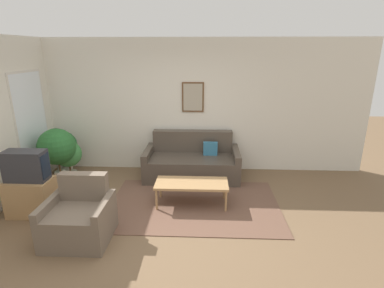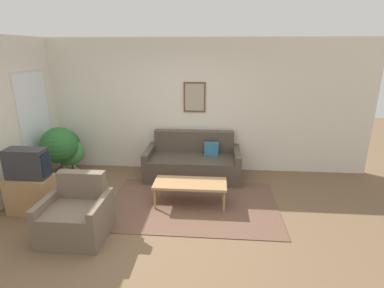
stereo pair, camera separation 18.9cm
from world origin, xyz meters
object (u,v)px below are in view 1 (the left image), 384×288
(tv, at_px, (26,166))
(armchair, at_px, (79,219))
(potted_plant_tall, at_px, (57,148))
(couch, at_px, (192,162))
(coffee_table, at_px, (192,184))

(tv, height_order, armchair, tv)
(potted_plant_tall, bearing_deg, tv, -86.63)
(couch, distance_m, potted_plant_tall, 2.57)
(armchair, relative_size, potted_plant_tall, 0.77)
(tv, relative_size, potted_plant_tall, 0.56)
(armchair, bearing_deg, couch, 41.41)
(armchair, bearing_deg, coffee_table, 19.05)
(tv, xyz_separation_m, potted_plant_tall, (-0.06, 1.09, -0.08))
(couch, height_order, coffee_table, couch)
(coffee_table, xyz_separation_m, armchair, (-1.47, -0.99, -0.07))
(potted_plant_tall, bearing_deg, couch, 10.53)
(tv, bearing_deg, couch, 32.63)
(coffee_table, xyz_separation_m, tv, (-2.47, -0.40, 0.44))
(couch, height_order, potted_plant_tall, potted_plant_tall)
(couch, bearing_deg, potted_plant_tall, -169.47)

